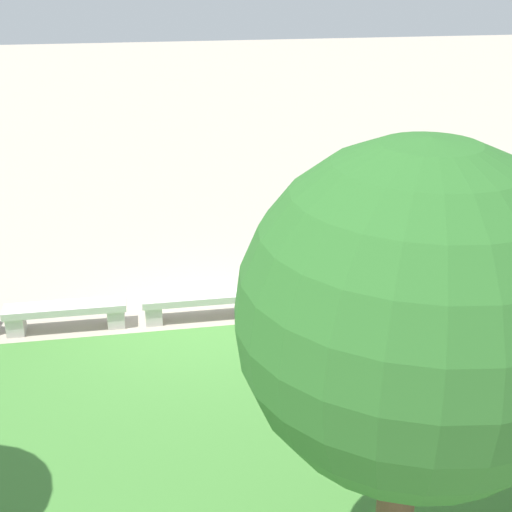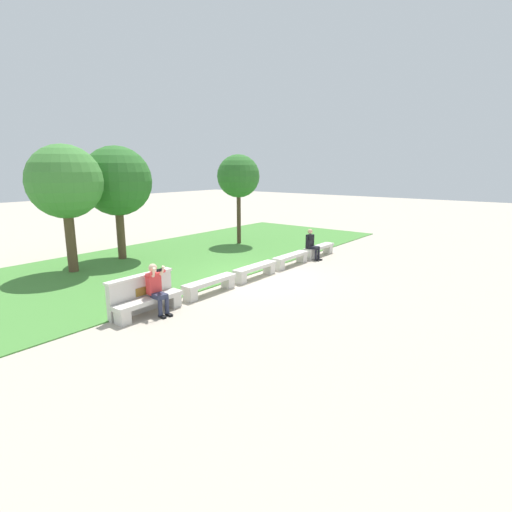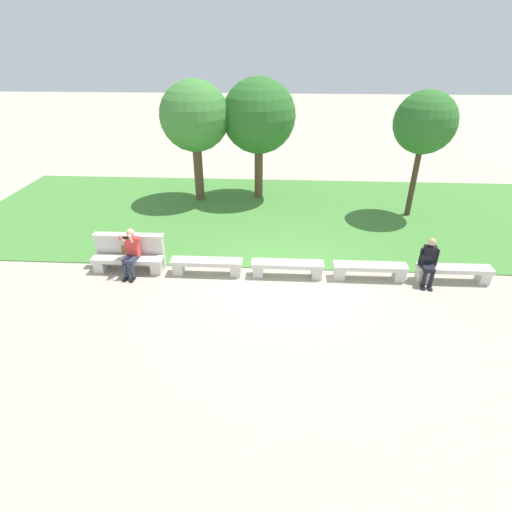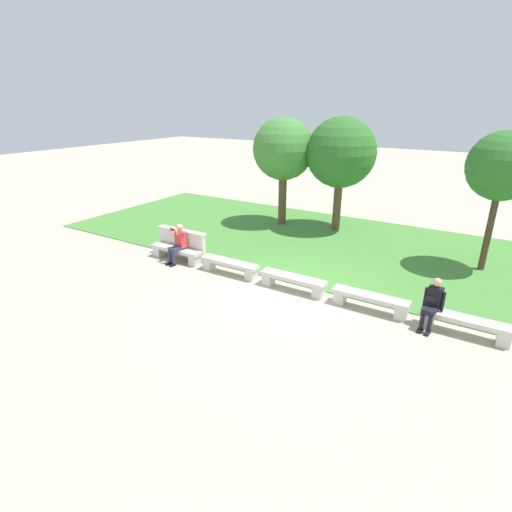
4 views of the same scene
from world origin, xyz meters
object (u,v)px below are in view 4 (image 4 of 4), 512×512
bench_far (370,300)px  tree_right_background (503,167)px  bench_end (465,323)px  backpack (431,302)px  bench_main (176,252)px  tree_left_background (284,150)px  bench_mid (293,281)px  bench_near (229,265)px  person_photographer (178,242)px  person_distant (433,302)px  tree_behind_wall (341,153)px

bench_far → tree_right_background: size_ratio=0.45×
bench_end → backpack: (-0.79, 0.02, 0.32)m
bench_main → tree_left_background: bearing=80.1°
bench_main → tree_right_background: tree_right_background is taller
bench_far → bench_mid: bearing=180.0°
bench_near → tree_right_background: bearing=34.1°
bench_main → tree_right_background: (8.97, 4.57, 3.01)m
person_photographer → backpack: person_photographer is taller
bench_far → person_photographer: bearing=-179.3°
bench_main → bench_mid: bearing=0.0°
bench_far → person_distant: person_distant is taller
bench_far → backpack: backpack is taller
tree_behind_wall → backpack: bearing=-52.2°
bench_far → person_distant: bearing=-2.5°
bench_mid → tree_right_background: (4.50, 4.57, 3.01)m
tree_right_background → person_photographer: bearing=-152.1°
person_distant → tree_behind_wall: bearing=127.6°
tree_right_background → bench_near: bearing=-145.9°
person_photographer → person_distant: bearing=0.1°
bench_far → tree_left_background: (-5.69, 5.75, 2.93)m
bench_main → tree_behind_wall: (3.35, 6.20, 2.89)m
tree_right_background → person_distant: bearing=-99.7°
bench_near → tree_behind_wall: bearing=79.7°
bench_near → bench_mid: same height
bench_near → person_photographer: (-2.04, -0.08, 0.44)m
bench_main → bench_far: 6.70m
bench_main → person_photographer: bearing=-22.3°
backpack → tree_behind_wall: bearing=127.8°
bench_main → person_photographer: 0.48m
person_photographer → tree_left_background: size_ratio=0.29×
person_photographer → tree_right_background: (8.78, 4.64, 2.57)m
person_photographer → bench_mid: bearing=1.0°
bench_far → tree_left_background: tree_left_background is taller
bench_end → person_distant: (-0.75, -0.07, 0.37)m
person_distant → tree_right_background: (0.79, 4.63, 2.64)m
bench_mid → bench_far: same height
person_photographer → tree_behind_wall: size_ratio=0.29×
bench_main → tree_right_background: 10.51m
person_distant → tree_behind_wall: tree_behind_wall is taller
bench_near → backpack: bearing=0.2°
person_photographer → bench_near: bearing=2.2°
bench_far → tree_behind_wall: 7.61m
bench_main → bench_end: bearing=0.0°
bench_main → backpack: size_ratio=4.61×
bench_near → tree_right_background: 8.68m
bench_near → tree_left_background: size_ratio=0.43×
bench_far → bench_main: bearing=180.0°
bench_end → backpack: bearing=178.2°
bench_main → bench_near: bearing=0.0°
bench_near → person_photographer: size_ratio=1.49×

